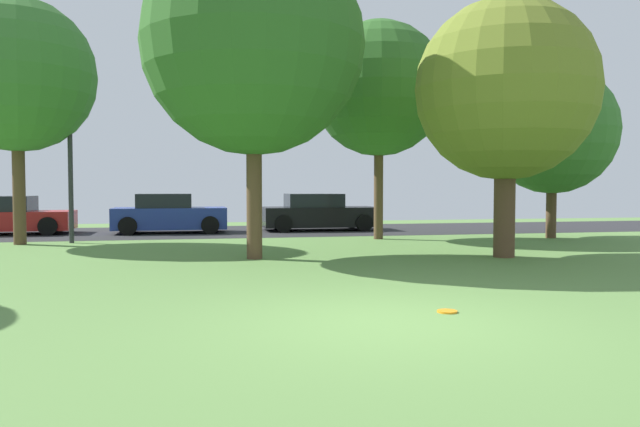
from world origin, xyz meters
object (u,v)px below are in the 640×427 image
maple_tree_near (552,131)px  oak_tree_right (506,90)px  birch_tree_lone (17,75)px  maple_tree_far (379,89)px  street_lamp_post (70,168)px  parked_car_red (7,217)px  frisbee_disc (447,311)px  oak_tree_left (254,44)px  parked_car_blue (169,215)px  parked_car_black (318,213)px

maple_tree_near → oak_tree_right: size_ratio=0.91×
birch_tree_lone → maple_tree_far: bearing=-1.7°
maple_tree_far → street_lamp_post: size_ratio=1.54×
maple_tree_far → parked_car_red: maple_tree_far is taller
frisbee_disc → parked_car_red: (-9.76, 15.81, 0.61)m
oak_tree_left → frisbee_disc: size_ratio=27.91×
maple_tree_far → maple_tree_near: bearing=-7.7°
parked_car_blue → parked_car_black: size_ratio=0.92×
oak_tree_right → maple_tree_near: bearing=48.1°
frisbee_disc → maple_tree_far: bearing=77.4°
birch_tree_lone → frisbee_disc: birch_tree_lone is taller
maple_tree_far → parked_car_blue: 8.84m
birch_tree_lone → parked_car_blue: birch_tree_lone is taller
maple_tree_far → parked_car_red: size_ratio=1.61×
oak_tree_left → frisbee_disc: 8.50m
maple_tree_far → maple_tree_near: (5.66, -0.77, -1.28)m
maple_tree_near → oak_tree_left: bearing=-159.2°
maple_tree_near → parked_car_blue: maple_tree_near is taller
maple_tree_far → birch_tree_lone: bearing=178.3°
oak_tree_left → oak_tree_right: bearing=-8.6°
maple_tree_far → frisbee_disc: 12.48m
oak_tree_right → parked_car_blue: size_ratio=1.53×
maple_tree_near → parked_car_black: size_ratio=1.28×
birch_tree_lone → maple_tree_near: bearing=-3.8°
frisbee_disc → parked_car_blue: size_ratio=0.07×
birch_tree_lone → street_lamp_post: birch_tree_lone is taller
maple_tree_near → frisbee_disc: maple_tree_near is taller
maple_tree_near → parked_car_black: bearing=143.3°
parked_car_red → oak_tree_right: bearing=-36.3°
maple_tree_near → parked_car_red: size_ratio=1.29×
street_lamp_post → birch_tree_lone: bearing=-171.8°
oak_tree_right → parked_car_black: (-2.53, 9.77, -3.30)m
parked_car_red → parked_car_blue: (5.60, -0.51, 0.04)m
oak_tree_left → birch_tree_lone: size_ratio=1.06×
maple_tree_far → maple_tree_near: 5.86m
oak_tree_left → parked_car_red: size_ratio=1.75×
parked_car_blue → parked_car_black: (5.58, 0.23, -0.01)m
oak_tree_left → parked_car_blue: (-2.25, 8.65, -4.30)m
oak_tree_left → parked_car_blue: 9.92m
street_lamp_post → oak_tree_right: bearing=-29.1°
birch_tree_lone → frisbee_disc: size_ratio=26.41×
maple_tree_far → oak_tree_right: size_ratio=1.14×
parked_car_red → birch_tree_lone: bearing=-70.3°
oak_tree_left → birch_tree_lone: oak_tree_left is taller
oak_tree_left → parked_car_red: bearing=130.6°
maple_tree_far → parked_car_black: size_ratio=1.59×
oak_tree_right → maple_tree_far: bearing=104.5°
parked_car_red → frisbee_disc: bearing=-58.3°
maple_tree_far → parked_car_blue: (-6.68, 4.05, -4.13)m
parked_car_black → maple_tree_far: bearing=-75.6°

